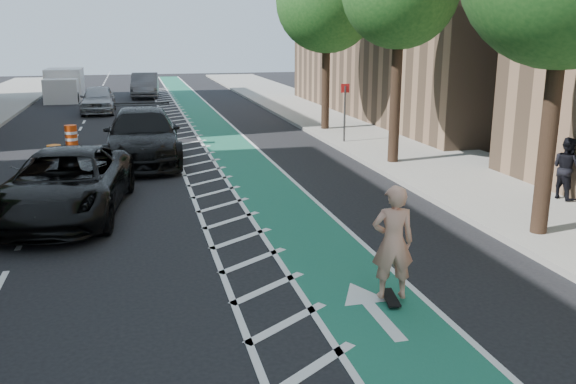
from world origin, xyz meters
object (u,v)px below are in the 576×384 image
object	(u,v)px
suv_far	(143,136)
barrel_a	(82,176)
suv_near	(65,184)
skateboarder	(393,242)

from	to	relation	value
suv_far	barrel_a	distance (m)	4.44
suv_near	suv_far	size ratio (longest dim) A/B	0.93
suv_far	barrel_a	xyz separation A→B (m)	(-1.79, -4.04, -0.43)
suv_far	skateboarder	bearing A→B (deg)	-72.57
suv_near	suv_far	xyz separation A→B (m)	(1.99, 6.38, 0.10)
skateboarder	barrel_a	world-z (taller)	skateboarder
skateboarder	suv_near	distance (m)	8.87
barrel_a	skateboarder	bearing A→B (deg)	-58.29
suv_near	barrel_a	xyz separation A→B (m)	(0.20, 2.34, -0.34)
suv_near	suv_far	distance (m)	6.68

